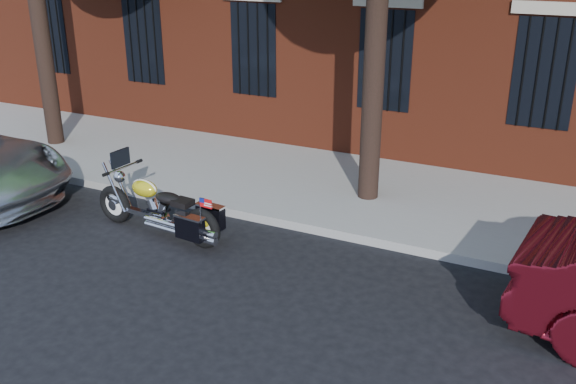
% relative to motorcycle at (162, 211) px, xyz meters
% --- Properties ---
extents(ground, '(120.00, 120.00, 0.00)m').
position_rel_motorcycle_xyz_m(ground, '(1.99, -0.17, -0.45)').
color(ground, black).
rests_on(ground, ground).
extents(curb, '(40.00, 0.16, 0.15)m').
position_rel_motorcycle_xyz_m(curb, '(1.99, 1.21, -0.37)').
color(curb, gray).
rests_on(curb, ground).
extents(sidewalk, '(40.00, 3.60, 0.15)m').
position_rel_motorcycle_xyz_m(sidewalk, '(1.99, 3.09, -0.37)').
color(sidewalk, gray).
rests_on(sidewalk, ground).
extents(motorcycle, '(2.59, 0.87, 1.32)m').
position_rel_motorcycle_xyz_m(motorcycle, '(0.00, 0.00, 0.00)').
color(motorcycle, black).
rests_on(motorcycle, ground).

